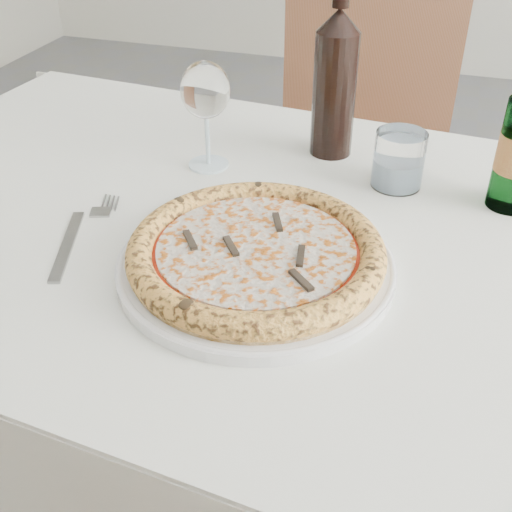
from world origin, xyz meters
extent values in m
cube|color=brown|center=(-0.19, -0.02, 0.73)|extent=(1.33, 0.84, 0.04)
cube|color=white|center=(-0.19, -0.02, 0.75)|extent=(1.40, 0.90, 0.01)
cube|color=white|center=(-0.19, 0.37, 0.64)|extent=(1.33, 0.01, 0.22)
cylinder|color=brown|center=(-0.76, 0.28, 0.35)|extent=(0.06, 0.06, 0.71)
cube|color=brown|center=(-0.16, 0.73, 0.45)|extent=(0.55, 0.55, 0.04)
cube|color=brown|center=(-0.21, 0.92, 0.70)|extent=(0.44, 0.16, 0.46)
cylinder|color=brown|center=(-0.02, 0.96, 0.21)|extent=(0.04, 0.04, 0.43)
cylinder|color=brown|center=(0.08, 0.59, 0.21)|extent=(0.04, 0.04, 0.43)
cylinder|color=brown|center=(-0.39, 0.86, 0.21)|extent=(0.04, 0.04, 0.43)
cylinder|color=brown|center=(-0.29, 0.49, 0.21)|extent=(0.04, 0.04, 0.43)
cylinder|color=white|center=(-0.19, -0.12, 0.76)|extent=(0.33, 0.33, 0.01)
torus|color=white|center=(-0.19, -0.12, 0.77)|extent=(0.33, 0.33, 0.01)
cylinder|color=tan|center=(-0.19, -0.12, 0.78)|extent=(0.29, 0.29, 0.01)
torus|color=gold|center=(-0.19, -0.12, 0.78)|extent=(0.30, 0.30, 0.03)
cylinder|color=red|center=(-0.19, -0.12, 0.78)|extent=(0.25, 0.25, 0.00)
cylinder|color=beige|center=(-0.19, -0.12, 0.79)|extent=(0.23, 0.23, 0.00)
cube|color=#3C2F22|center=(-0.16, -0.12, 0.79)|extent=(0.04, 0.01, 0.00)
cube|color=#3C2F22|center=(-0.17, -0.08, 0.79)|extent=(0.02, 0.04, 0.00)
cube|color=#3C2F22|center=(-0.24, -0.08, 0.79)|extent=(0.04, 0.03, 0.00)
cube|color=#3C2F22|center=(-0.22, -0.14, 0.79)|extent=(0.04, 0.03, 0.00)
cube|color=#3C2F22|center=(-0.17, -0.17, 0.79)|extent=(0.02, 0.04, 0.00)
cube|color=gray|center=(-0.43, -0.15, 0.76)|extent=(0.07, 0.15, 0.00)
cube|color=gray|center=(-0.43, -0.05, 0.76)|extent=(0.03, 0.03, 0.00)
cylinder|color=gray|center=(-0.44, -0.02, 0.76)|extent=(0.00, 0.04, 0.00)
cylinder|color=gray|center=(-0.43, -0.02, 0.76)|extent=(0.00, 0.04, 0.00)
cylinder|color=gray|center=(-0.43, -0.02, 0.76)|extent=(0.00, 0.04, 0.00)
cylinder|color=gray|center=(-0.42, -0.02, 0.76)|extent=(0.00, 0.04, 0.00)
cylinder|color=white|center=(-0.34, 0.12, 0.76)|extent=(0.06, 0.06, 0.00)
cylinder|color=white|center=(-0.34, 0.12, 0.80)|extent=(0.01, 0.01, 0.08)
ellipsoid|color=white|center=(-0.34, 0.12, 0.88)|extent=(0.07, 0.07, 0.08)
cylinder|color=white|center=(-0.06, 0.14, 0.80)|extent=(0.07, 0.07, 0.08)
cylinder|color=silver|center=(-0.06, 0.14, 0.78)|extent=(0.07, 0.07, 0.04)
cylinder|color=black|center=(-0.17, 0.22, 0.85)|extent=(0.07, 0.07, 0.19)
cone|color=black|center=(-0.17, 0.22, 0.96)|extent=(0.07, 0.07, 0.03)
camera|label=1|loc=(0.00, -0.71, 1.20)|focal=45.00mm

